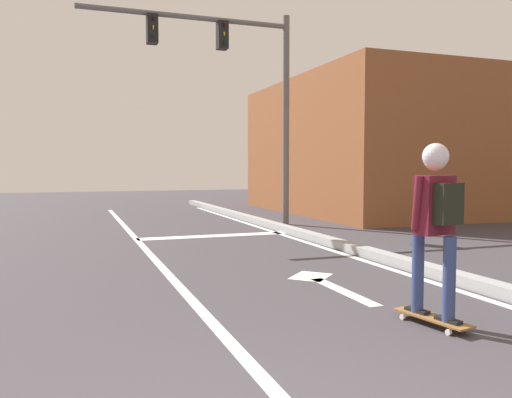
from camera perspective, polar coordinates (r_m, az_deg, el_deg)
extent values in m
cube|color=white|center=(7.96, -10.95, -6.84)|extent=(0.12, 20.00, 0.01)
cube|color=white|center=(8.92, 8.56, -5.70)|extent=(0.12, 20.00, 0.01)
cube|color=white|center=(10.75, -4.73, -4.10)|extent=(3.15, 0.40, 0.01)
cube|color=white|center=(6.09, 9.64, -10.03)|extent=(0.16, 1.40, 0.01)
cube|color=white|center=(6.83, 6.09, -8.53)|extent=(0.71, 0.71, 0.01)
cube|color=#989B9C|center=(9.03, 9.97, -5.17)|extent=(0.24, 24.00, 0.14)
cube|color=olive|center=(5.01, 18.97, -12.34)|extent=(0.34, 0.79, 0.02)
cube|color=#B2B2B7|center=(5.18, 16.74, -11.93)|extent=(0.17, 0.08, 0.01)
cylinder|color=silver|center=(5.12, 15.97, -12.47)|extent=(0.04, 0.06, 0.05)
cylinder|color=silver|center=(5.26, 17.48, -12.07)|extent=(0.04, 0.06, 0.05)
cube|color=#B2B2B7|center=(4.85, 21.35, -13.08)|extent=(0.17, 0.08, 0.01)
cylinder|color=silver|center=(4.79, 20.59, -13.69)|extent=(0.04, 0.06, 0.05)
cylinder|color=silver|center=(4.94, 22.06, -13.20)|extent=(0.04, 0.06, 0.05)
cylinder|color=navy|center=(5.04, 17.53, -7.76)|extent=(0.11, 0.11, 0.75)
cube|color=black|center=(5.12, 17.45, -11.71)|extent=(0.13, 0.25, 0.03)
cylinder|color=navy|center=(4.81, 20.66, -8.35)|extent=(0.11, 0.11, 0.75)
cube|color=black|center=(4.90, 20.56, -12.47)|extent=(0.13, 0.25, 0.03)
cube|color=maroon|center=(4.84, 19.21, -0.64)|extent=(0.38, 0.24, 0.53)
cylinder|color=maroon|center=(4.72, 17.48, -0.41)|extent=(0.07, 0.12, 0.48)
cylinder|color=maroon|center=(4.99, 20.33, -0.26)|extent=(0.07, 0.10, 0.48)
sphere|color=beige|center=(4.83, 19.31, 4.20)|extent=(0.21, 0.21, 0.21)
sphere|color=silver|center=(4.83, 19.31, 4.50)|extent=(0.23, 0.23, 0.23)
cube|color=black|center=(4.74, 20.49, -0.50)|extent=(0.28, 0.18, 0.36)
cylinder|color=#605D5C|center=(12.87, 3.35, 8.60)|extent=(0.16, 0.16, 5.13)
cylinder|color=#605D5C|center=(12.55, -7.57, 19.41)|extent=(4.90, 0.12, 0.12)
cube|color=black|center=(12.66, -3.77, 17.66)|extent=(0.24, 0.28, 0.64)
cylinder|color=#3A0605|center=(12.57, -3.57, 18.71)|extent=(0.02, 0.10, 0.10)
cylinder|color=yellow|center=(12.52, -3.57, 17.82)|extent=(0.02, 0.10, 0.10)
cylinder|color=black|center=(12.47, -3.57, 16.93)|extent=(0.02, 0.10, 0.10)
cube|color=black|center=(12.32, -11.47, 18.00)|extent=(0.24, 0.28, 0.64)
cylinder|color=#3A0605|center=(12.23, -11.37, 19.08)|extent=(0.02, 0.10, 0.10)
cylinder|color=yellow|center=(12.17, -11.36, 18.17)|extent=(0.02, 0.10, 0.10)
cylinder|color=black|center=(12.12, -11.35, 17.26)|extent=(0.02, 0.10, 0.10)
cube|color=brown|center=(19.51, 22.68, 5.15)|extent=(13.61, 8.24, 4.15)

